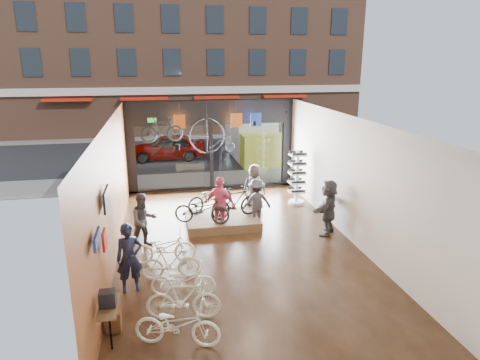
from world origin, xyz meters
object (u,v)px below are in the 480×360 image
object	(u,v)px
floor_bike_2	(183,280)
customer_2	(221,204)
customer_0	(129,258)
penny_farthing	(214,137)
hung_bike	(162,129)
customer_3	(257,202)
floor_bike_0	(177,325)
customer_1	(144,221)
display_bike_left	(202,209)
street_car	(167,147)
floor_bike_1	(183,299)
customer_5	(328,207)
floor_bike_4	(164,247)
customer_4	(254,188)
display_platform	(222,221)
display_bike_right	(210,197)
floor_bike_3	(171,262)
display_bike_mid	(235,202)
box_truck	(254,137)
sunglasses_rack	(297,178)

from	to	relation	value
floor_bike_2	customer_2	size ratio (longest dim) A/B	0.85
customer_0	penny_farthing	world-z (taller)	penny_farthing
hung_bike	customer_3	bearing A→B (deg)	-140.51
floor_bike_0	customer_1	bearing A→B (deg)	25.53
display_bike_left	penny_farthing	distance (m)	3.97
street_car	floor_bike_1	size ratio (longest dim) A/B	2.59
customer_1	customer_3	world-z (taller)	customer_1
display_bike_left	customer_5	size ratio (longest dim) A/B	0.99
floor_bike_4	customer_4	xyz separation A→B (m)	(3.39, 3.73, 0.41)
display_bike_left	display_platform	bearing A→B (deg)	-38.63
display_bike_right	customer_4	bearing A→B (deg)	-100.42
floor_bike_4	customer_2	world-z (taller)	customer_2
floor_bike_4	hung_bike	distance (m)	5.54
display_bike_left	customer_0	bearing A→B (deg)	165.70
street_car	floor_bike_3	xyz separation A→B (m)	(-0.30, -13.69, -0.26)
display_bike_mid	customer_2	distance (m)	0.65
penny_farthing	hung_bike	xyz separation A→B (m)	(-2.02, -0.49, 0.43)
box_truck	customer_0	size ratio (longest dim) A/B	3.72
customer_5	floor_bike_4	bearing A→B (deg)	-40.22
display_bike_left	penny_farthing	world-z (taller)	penny_farthing
floor_bike_1	penny_farthing	distance (m)	8.65
street_car	customer_0	world-z (taller)	customer_0
floor_bike_0	display_bike_left	world-z (taller)	display_bike_left
display_bike_mid	floor_bike_4	bearing A→B (deg)	117.72
hung_bike	floor_bike_0	bearing A→B (deg)	171.38
customer_2	customer_3	xyz separation A→B (m)	(1.27, 0.33, -0.11)
floor_bike_2	sunglasses_rack	size ratio (longest dim) A/B	0.74
box_truck	display_bike_mid	distance (m)	9.84
customer_3	customer_4	distance (m)	1.45
floor_bike_1	hung_bike	size ratio (longest dim) A/B	1.02
customer_4	hung_bike	size ratio (longest dim) A/B	1.10
display_bike_left	customer_4	distance (m)	2.75
floor_bike_3	sunglasses_rack	size ratio (longest dim) A/B	0.72
customer_2	street_car	bearing A→B (deg)	-47.11
floor_bike_3	customer_4	size ratio (longest dim) A/B	0.87
floor_bike_1	floor_bike_2	bearing A→B (deg)	5.68
display_bike_mid	customer_0	bearing A→B (deg)	122.50
floor_bike_0	customer_3	size ratio (longest dim) A/B	1.07
floor_bike_3	hung_bike	world-z (taller)	hung_bike
display_bike_left	display_bike_mid	xyz separation A→B (m)	(1.15, 0.33, 0.06)
floor_bike_3	floor_bike_4	world-z (taller)	floor_bike_4
display_bike_left	customer_4	world-z (taller)	customer_4
penny_farthing	customer_1	bearing A→B (deg)	-122.29
display_bike_left	customer_2	xyz separation A→B (m)	(0.60, -0.02, 0.14)
floor_bike_4	display_platform	xyz separation A→B (m)	(1.99, 2.47, -0.31)
floor_bike_4	floor_bike_2	bearing A→B (deg)	-163.65
street_car	floor_bike_0	size ratio (longest dim) A/B	2.45
customer_1	display_bike_left	bearing A→B (deg)	2.02
floor_bike_1	customer_4	world-z (taller)	customer_4
display_bike_right	penny_farthing	world-z (taller)	penny_farthing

